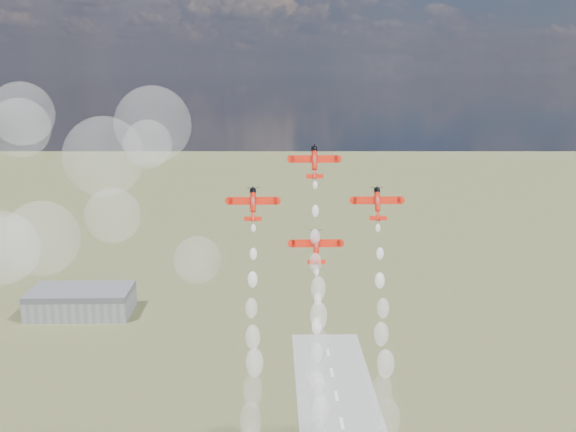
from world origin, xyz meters
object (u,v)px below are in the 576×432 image
(plane_lead, at_px, (314,162))
(plane_slot, at_px, (316,246))
(plane_left, at_px, (253,204))
(plane_right, at_px, (377,203))
(hangar, at_px, (81,301))

(plane_lead, distance_m, plane_slot, 19.18)
(plane_left, relative_size, plane_slot, 1.00)
(plane_right, distance_m, plane_slot, 16.72)
(plane_slot, bearing_deg, plane_lead, 90.00)
(hangar, relative_size, plane_slot, 4.74)
(hangar, bearing_deg, plane_left, -62.62)
(hangar, bearing_deg, plane_slot, -59.82)
(plane_left, bearing_deg, plane_right, 0.00)
(plane_right, relative_size, plane_slot, 1.00)
(plane_lead, bearing_deg, plane_left, -163.27)
(plane_left, distance_m, plane_slot, 16.72)
(hangar, xyz_separation_m, plane_lead, (105.70, -173.48, 93.81))
(plane_slot, bearing_deg, hangar, 120.18)
(hangar, height_order, plane_slot, plane_slot)
(plane_right, bearing_deg, plane_slot, -163.27)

